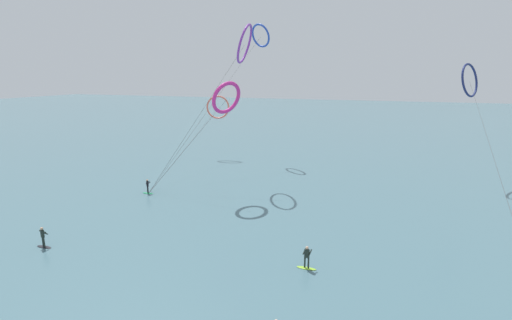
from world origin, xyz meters
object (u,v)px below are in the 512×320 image
object	(u,v)px
surfer_lime	(307,259)
kite_violet	(245,44)
kite_coral	(218,107)
kite_navy	(470,81)
surfer_emerald	(148,187)
surfer_charcoal	(43,239)
kite_cobalt	(260,36)
kite_magenta	(226,98)

from	to	relation	value
surfer_lime	kite_violet	xyz separation A→B (m)	(-12.47, 20.13, 16.27)
kite_coral	kite_navy	world-z (taller)	kite_navy
surfer_emerald	surfer_lime	world-z (taller)	same
surfer_lime	kite_navy	distance (m)	34.40
kite_coral	surfer_lime	bearing A→B (deg)	-71.57
surfer_charcoal	kite_cobalt	world-z (taller)	kite_cobalt
kite_coral	kite_navy	xyz separation A→B (m)	(35.47, -2.48, 4.49)
surfer_emerald	surfer_charcoal	xyz separation A→B (m)	(0.50, -14.42, 0.00)
surfer_charcoal	kite_violet	xyz separation A→B (m)	(7.91, 23.87, 16.27)
kite_coral	kite_violet	world-z (taller)	kite_violet
kite_coral	surfer_emerald	bearing A→B (deg)	-103.64
surfer_lime	kite_coral	distance (m)	39.14
kite_navy	kite_coral	bearing A→B (deg)	117.32
kite_cobalt	kite_navy	bearing A→B (deg)	-162.54
surfer_lime	kite_magenta	size ratio (longest dim) A/B	0.13
surfer_lime	surfer_emerald	bearing A→B (deg)	-13.07
surfer_emerald	kite_violet	xyz separation A→B (m)	(8.40, 9.45, 16.27)
surfer_lime	kite_magenta	bearing A→B (deg)	-34.19
kite_cobalt	kite_magenta	bearing A→B (deg)	125.38
surfer_emerald	kite_cobalt	distance (m)	30.20
kite_cobalt	surfer_emerald	bearing A→B (deg)	102.71
kite_navy	surfer_lime	bearing A→B (deg)	-173.85
surfer_lime	kite_coral	xyz separation A→B (m)	(-21.75, 31.68, 7.44)
kite_magenta	kite_cobalt	size ratio (longest dim) A/B	0.52
surfer_lime	kite_cobalt	world-z (taller)	kite_cobalt
surfer_charcoal	kite_magenta	world-z (taller)	kite_magenta
surfer_charcoal	kite_magenta	xyz separation A→B (m)	(8.37, 17.17, 10.20)
kite_magenta	kite_navy	distance (m)	30.22
kite_magenta	kite_cobalt	bearing A→B (deg)	-144.78
surfer_lime	kite_coral	size ratio (longest dim) A/B	0.08
surfer_emerald	surfer_lime	size ratio (longest dim) A/B	1.00
surfer_emerald	surfer_lime	distance (m)	23.44
surfer_lime	kite_navy	world-z (taller)	kite_navy
kite_violet	surfer_charcoal	bearing A→B (deg)	-27.02
kite_coral	kite_navy	distance (m)	35.84
surfer_lime	kite_navy	size ratio (longest dim) A/B	0.04
kite_navy	kite_cobalt	xyz separation A→B (m)	(-28.89, 4.62, 6.61)
surfer_emerald	kite_coral	distance (m)	22.30
kite_coral	kite_magenta	distance (m)	20.88
surfer_emerald	kite_magenta	distance (m)	13.80
surfer_lime	kite_magenta	xyz separation A→B (m)	(-12.00, 13.43, 10.20)
surfer_emerald	kite_navy	xyz separation A→B (m)	(34.59, 18.52, 11.93)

